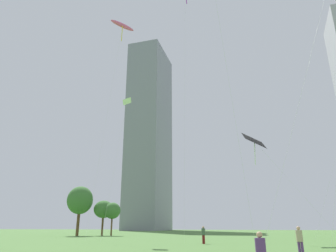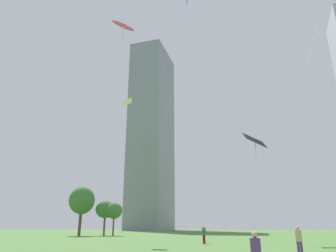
# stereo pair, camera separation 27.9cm
# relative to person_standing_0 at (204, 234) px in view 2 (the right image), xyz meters

# --- Properties ---
(person_standing_0) EXTENTS (0.38, 0.38, 1.72)m
(person_standing_0) POSITION_rel_person_standing_0_xyz_m (0.00, 0.00, 0.00)
(person_standing_0) COLOR maroon
(person_standing_0) RESTS_ON ground
(person_standing_3) EXTENTS (0.34, 0.34, 1.54)m
(person_standing_3) POSITION_rel_person_standing_0_xyz_m (5.08, -21.30, -0.10)
(person_standing_3) COLOR #3F593F
(person_standing_3) RESTS_ON ground
(person_standing_6) EXTENTS (0.38, 0.38, 1.70)m
(person_standing_6) POSITION_rel_person_standing_0_xyz_m (7.58, -11.74, -0.01)
(person_standing_6) COLOR #593372
(person_standing_6) RESTS_ON ground
(kite_flying_0) EXTENTS (10.78, 5.82, 12.75)m
(kite_flying_0) POSITION_rel_person_standing_0_xyz_m (5.95, 4.25, 10.56)
(kite_flying_0) COLOR silver
(kite_flying_0) RESTS_ON ground
(kite_flying_1) EXTENTS (2.87, 1.54, 17.89)m
(kite_flying_1) POSITION_rel_person_standing_0_xyz_m (-10.00, 1.96, 16.40)
(kite_flying_1) COLOR silver
(kite_flying_1) RESTS_ON ground
(kite_flying_6) EXTENTS (3.33, 5.32, 33.73)m
(kite_flying_6) POSITION_rel_person_standing_0_xyz_m (-13.22, 6.15, 32.28)
(kite_flying_6) COLOR silver
(kite_flying_6) RESTS_ON ground
(park_tree_0) EXTENTS (3.06, 3.06, 6.01)m
(park_tree_0) POSITION_rel_person_standing_0_xyz_m (-20.59, 22.12, 3.48)
(park_tree_0) COLOR brown
(park_tree_0) RESTS_ON ground
(park_tree_1) EXTENTS (3.70, 3.70, 6.43)m
(park_tree_1) POSITION_rel_person_standing_0_xyz_m (-22.62, 22.43, 3.77)
(park_tree_1) COLOR brown
(park_tree_1) RESTS_ON ground
(park_tree_2) EXTENTS (4.85, 4.85, 9.03)m
(park_tree_2) POSITION_rel_person_standing_0_xyz_m (-26.58, 20.26, 5.40)
(park_tree_2) COLOR brown
(park_tree_2) RESTS_ON ground
(distant_highrise_0) EXTENTS (15.30, 24.50, 83.24)m
(distant_highrise_0) POSITION_rel_person_standing_0_xyz_m (-36.99, 92.34, 40.63)
(distant_highrise_0) COLOR gray
(distant_highrise_0) RESTS_ON ground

